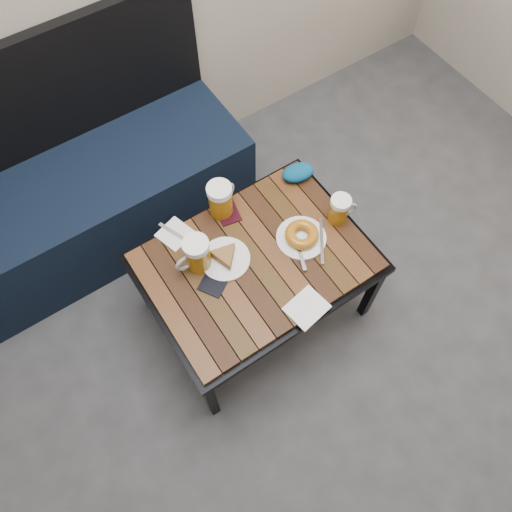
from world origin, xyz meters
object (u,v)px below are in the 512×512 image
beer_mug_left (197,254)px  beer_mug_right (340,209)px  beer_mug_centre (221,199)px  bench (91,198)px  cafe_table (256,265)px  plate_bagel (302,236)px  passport_navy (216,280)px  plate_pie (225,257)px  passport_burgundy (228,212)px  knit_pouch (298,172)px

beer_mug_left → beer_mug_right: (0.55, -0.13, -0.01)m
beer_mug_centre → bench: bearing=103.3°
cafe_table → beer_mug_left: bearing=151.4°
plate_bagel → passport_navy: plate_bagel is taller
beer_mug_centre → passport_navy: bearing=-151.0°
plate_bagel → passport_navy: size_ratio=1.90×
cafe_table → plate_pie: size_ratio=4.55×
plate_pie → beer_mug_right: bearing=-10.6°
plate_bagel → passport_burgundy: 0.31m
knit_pouch → beer_mug_right: bearing=-87.1°
plate_pie → passport_burgundy: size_ratio=1.65×
passport_navy → knit_pouch: knit_pouch is taller
plate_pie → plate_bagel: (0.29, -0.08, 0.00)m
plate_bagel → plate_pie: bearing=163.7°
cafe_table → beer_mug_right: (0.36, -0.02, 0.11)m
plate_pie → plate_bagel: size_ratio=0.79×
plate_bagel → passport_navy: 0.36m
beer_mug_right → passport_burgundy: bearing=161.7°
beer_mug_left → passport_navy: 0.12m
bench → passport_burgundy: bench is taller
plate_pie → knit_pouch: (0.45, 0.16, 0.01)m
cafe_table → beer_mug_right: size_ratio=6.73×
beer_mug_right → passport_burgundy: beer_mug_right is taller
passport_navy → bench: bearing=163.9°
cafe_table → plate_bagel: (0.19, -0.02, 0.07)m
beer_mug_right → plate_pie: size_ratio=0.68×
passport_burgundy → plate_pie: bearing=-113.3°
beer_mug_centre → beer_mug_right: beer_mug_centre is taller
beer_mug_centre → plate_pie: size_ratio=0.83×
plate_pie → passport_navy: 0.09m
passport_burgundy → cafe_table: bearing=-84.4°
beer_mug_right → knit_pouch: bearing=111.7°
bench → passport_burgundy: bearing=-52.0°
bench → passport_navy: bench is taller
bench → beer_mug_centre: bench is taller
passport_navy → beer_mug_right: bearing=53.9°
cafe_table → beer_mug_right: 0.38m
bench → passport_burgundy: (0.41, -0.52, 0.20)m
passport_burgundy → beer_mug_centre: bearing=135.8°
cafe_table → beer_mug_centre: size_ratio=5.48×
cafe_table → knit_pouch: 0.42m
plate_bagel → passport_navy: bearing=174.7°
beer_mug_right → plate_bagel: size_ratio=0.53×
beer_mug_right → plate_bagel: beer_mug_right is taller
cafe_table → plate_pie: 0.13m
passport_navy → cafe_table: bearing=53.8°
cafe_table → plate_bagel: 0.20m
beer_mug_left → beer_mug_right: 0.56m
plate_bagel → knit_pouch: 0.29m
plate_pie → knit_pouch: bearing=19.8°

